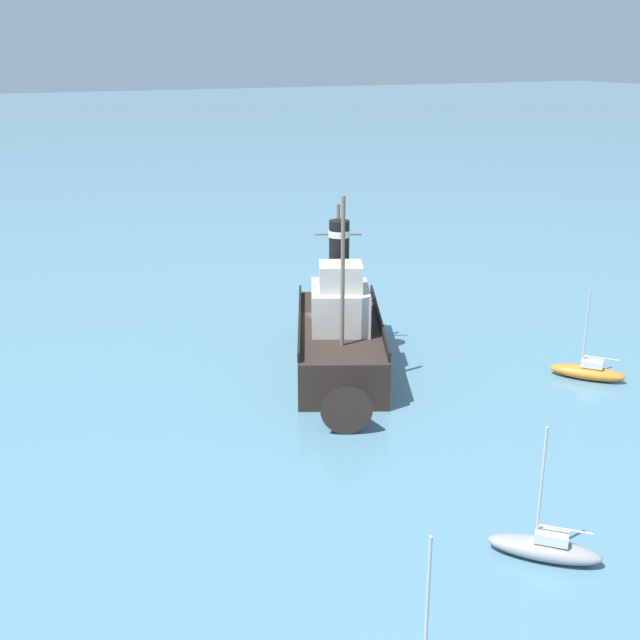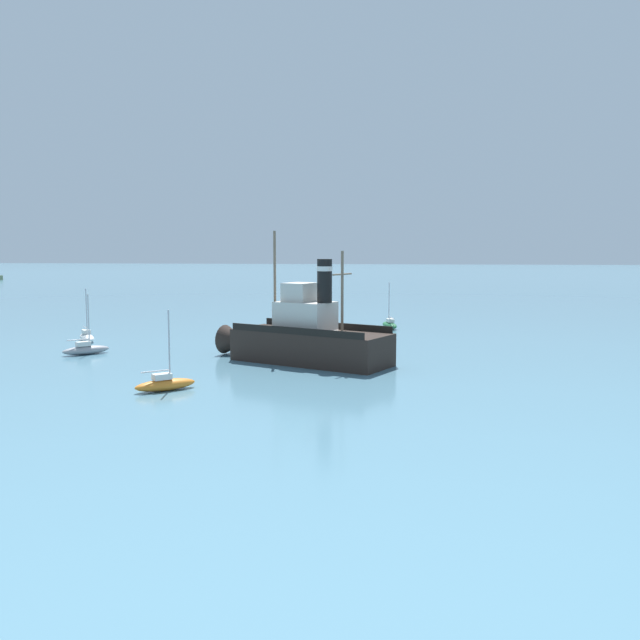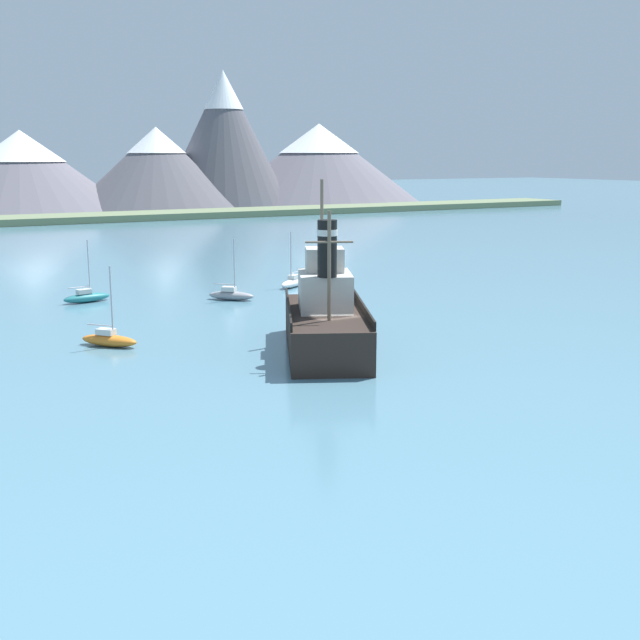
# 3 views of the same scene
# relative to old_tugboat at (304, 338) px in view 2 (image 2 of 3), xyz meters

# --- Properties ---
(ground_plane) EXTENTS (600.00, 600.00, 0.00)m
(ground_plane) POSITION_rel_old_tugboat_xyz_m (-0.56, -1.76, -1.83)
(ground_plane) COLOR teal
(old_tugboat) EXTENTS (9.21, 14.46, 9.90)m
(old_tugboat) POSITION_rel_old_tugboat_xyz_m (0.00, 0.00, 0.00)
(old_tugboat) COLOR #2D231E
(old_tugboat) RESTS_ON ground
(sailboat_white) EXTENTS (3.71, 3.14, 4.90)m
(sailboat_white) POSITION_rel_old_tugboat_xyz_m (8.87, 21.57, -1.40)
(sailboat_white) COLOR white
(sailboat_white) RESTS_ON ground
(sailboat_grey) EXTENTS (3.48, 3.45, 4.90)m
(sailboat_grey) POSITION_rel_old_tugboat_xyz_m (1.60, 18.14, -1.40)
(sailboat_grey) COLOR gray
(sailboat_grey) RESTS_ON ground
(sailboat_orange) EXTENTS (3.32, 3.59, 4.90)m
(sailboat_orange) POSITION_rel_old_tugboat_xyz_m (-11.07, 6.92, -1.40)
(sailboat_orange) COLOR orange
(sailboat_orange) RESTS_ON ground
(sailboat_green) EXTENTS (3.95, 2.20, 4.90)m
(sailboat_green) POSITION_rel_old_tugboat_xyz_m (22.31, -6.03, -1.40)
(sailboat_green) COLOR #286B3D
(sailboat_green) RESTS_ON ground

